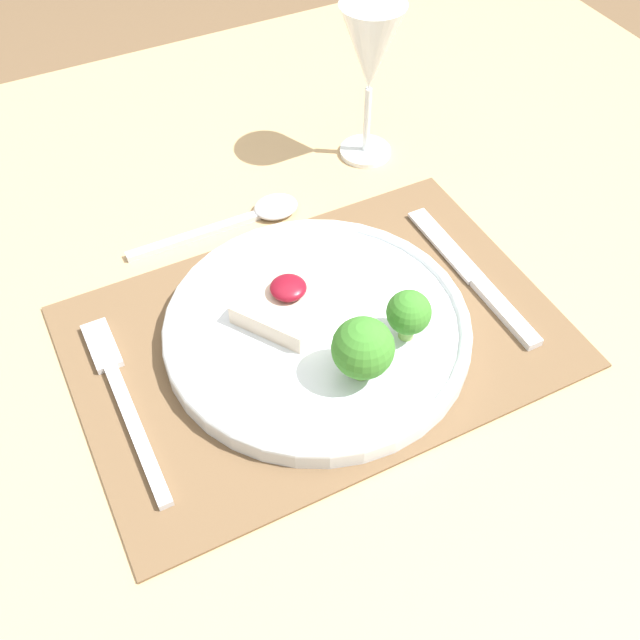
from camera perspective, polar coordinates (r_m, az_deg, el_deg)
The scene contains 8 objects.
ground_plane at distance 1.34m, azimuth -0.12°, elevation -21.53°, with size 8.00×8.00×0.00m, color brown.
dining_table at distance 0.77m, azimuth -0.20°, elevation -5.12°, with size 1.33×1.16×0.72m.
placemat at distance 0.70m, azimuth -0.21°, elevation -1.24°, with size 0.45×0.30×0.00m, color brown.
dinner_plate at distance 0.69m, azimuth 0.22°, elevation -0.42°, with size 0.29×0.29×0.08m.
fork at distance 0.68m, azimuth -14.94°, elevation -5.34°, with size 0.02×0.21×0.01m.
knife at distance 0.76m, azimuth 12.02°, elevation 2.79°, with size 0.02×0.21×0.01m.
spoon at distance 0.82m, azimuth -5.00°, elevation 8.03°, with size 0.19×0.04×0.01m.
wine_glass_near at distance 0.85m, azimuth 3.87°, elevation 19.57°, with size 0.07×0.07×0.18m.
Camera 1 is at (-0.20, -0.40, 1.27)m, focal length 42.00 mm.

